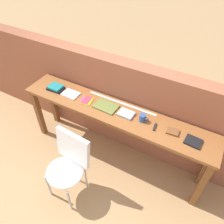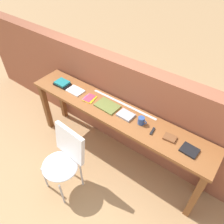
% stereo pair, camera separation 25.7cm
% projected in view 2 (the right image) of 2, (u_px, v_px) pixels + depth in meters
% --- Properties ---
extents(ground_plane, '(40.00, 40.00, 0.00)m').
position_uv_depth(ground_plane, '(101.00, 169.00, 3.05)').
color(ground_plane, tan).
extents(brick_wall_back, '(6.00, 0.20, 1.36)m').
position_uv_depth(brick_wall_back, '(129.00, 108.00, 2.96)').
color(brick_wall_back, '#935138').
rests_on(brick_wall_back, ground).
extents(sideboard, '(2.50, 0.44, 0.88)m').
position_uv_depth(sideboard, '(114.00, 119.00, 2.72)').
color(sideboard, brown).
rests_on(sideboard, ground).
extents(chair_white_moulded, '(0.47, 0.48, 0.89)m').
position_uv_depth(chair_white_moulded, '(64.00, 158.00, 2.54)').
color(chair_white_moulded, white).
rests_on(chair_white_moulded, ground).
extents(book_stack_leftmost, '(0.23, 0.15, 0.05)m').
position_uv_depth(book_stack_leftmost, '(62.00, 83.00, 2.99)').
color(book_stack_leftmost, black).
rests_on(book_stack_leftmost, sideboard).
extents(magazine_cycling, '(0.22, 0.16, 0.02)m').
position_uv_depth(magazine_cycling, '(75.00, 91.00, 2.90)').
color(magazine_cycling, white).
rests_on(magazine_cycling, sideboard).
extents(pamphlet_pile_colourful, '(0.16, 0.18, 0.01)m').
position_uv_depth(pamphlet_pile_colourful, '(89.00, 98.00, 2.79)').
color(pamphlet_pile_colourful, purple).
rests_on(pamphlet_pile_colourful, sideboard).
extents(book_open_centre, '(0.29, 0.21, 0.02)m').
position_uv_depth(book_open_centre, '(107.00, 106.00, 2.68)').
color(book_open_centre, olive).
rests_on(book_open_centre, sideboard).
extents(book_grey_hardcover, '(0.19, 0.15, 0.03)m').
position_uv_depth(book_grey_hardcover, '(126.00, 115.00, 2.55)').
color(book_grey_hardcover, '#9E9EA3').
rests_on(book_grey_hardcover, sideboard).
extents(mug, '(0.11, 0.08, 0.09)m').
position_uv_depth(mug, '(141.00, 121.00, 2.44)').
color(mug, '#2D4C8C').
rests_on(mug, sideboard).
extents(multitool_folded, '(0.04, 0.11, 0.02)m').
position_uv_depth(multitool_folded, '(152.00, 131.00, 2.37)').
color(multitool_folded, black).
rests_on(multitool_folded, sideboard).
extents(leather_journal_brown, '(0.14, 0.11, 0.02)m').
position_uv_depth(leather_journal_brown, '(170.00, 138.00, 2.30)').
color(leather_journal_brown, brown).
rests_on(leather_journal_brown, sideboard).
extents(book_repair_rightmost, '(0.18, 0.15, 0.02)m').
position_uv_depth(book_repair_rightmost, '(189.00, 150.00, 2.18)').
color(book_repair_rightmost, black).
rests_on(book_repair_rightmost, sideboard).
extents(ruler_metal_back_edge, '(0.93, 0.03, 0.00)m').
position_uv_depth(ruler_metal_back_edge, '(123.00, 104.00, 2.71)').
color(ruler_metal_back_edge, silver).
rests_on(ruler_metal_back_edge, sideboard).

